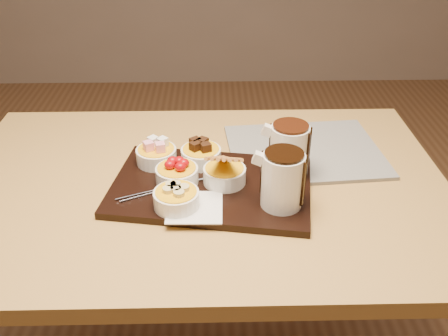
{
  "coord_description": "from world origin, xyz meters",
  "views": [
    {
      "loc": [
        0.03,
        -1.01,
        1.41
      ],
      "look_at": [
        0.06,
        -0.04,
        0.81
      ],
      "focal_mm": 40.0,
      "sensor_mm": 36.0,
      "label": 1
    }
  ],
  "objects_px": {
    "serving_board": "(211,187)",
    "pitcher_milk_chocolate": "(289,151)",
    "pitcher_dark_chocolate": "(282,180)",
    "newspaper": "(304,151)",
    "dining_table": "(201,214)",
    "bowl_strawberries": "(177,175)"
  },
  "relations": [
    {
      "from": "newspaper",
      "to": "pitcher_milk_chocolate",
      "type": "bearing_deg",
      "value": -121.19
    },
    {
      "from": "serving_board",
      "to": "pitcher_dark_chocolate",
      "type": "height_order",
      "value": "pitcher_dark_chocolate"
    },
    {
      "from": "pitcher_dark_chocolate",
      "to": "serving_board",
      "type": "bearing_deg",
      "value": 160.02
    },
    {
      "from": "dining_table",
      "to": "serving_board",
      "type": "height_order",
      "value": "serving_board"
    },
    {
      "from": "dining_table",
      "to": "newspaper",
      "type": "relative_size",
      "value": 3.05
    },
    {
      "from": "serving_board",
      "to": "pitcher_milk_chocolate",
      "type": "relative_size",
      "value": 3.69
    },
    {
      "from": "bowl_strawberries",
      "to": "pitcher_dark_chocolate",
      "type": "distance_m",
      "value": 0.25
    },
    {
      "from": "pitcher_milk_chocolate",
      "to": "serving_board",
      "type": "bearing_deg",
      "value": -158.2
    },
    {
      "from": "serving_board",
      "to": "newspaper",
      "type": "bearing_deg",
      "value": 43.68
    },
    {
      "from": "bowl_strawberries",
      "to": "pitcher_dark_chocolate",
      "type": "height_order",
      "value": "pitcher_dark_chocolate"
    },
    {
      "from": "pitcher_milk_chocolate",
      "to": "newspaper",
      "type": "relative_size",
      "value": 0.32
    },
    {
      "from": "pitcher_dark_chocolate",
      "to": "newspaper",
      "type": "height_order",
      "value": "pitcher_dark_chocolate"
    },
    {
      "from": "dining_table",
      "to": "serving_board",
      "type": "bearing_deg",
      "value": -54.15
    },
    {
      "from": "bowl_strawberries",
      "to": "pitcher_dark_chocolate",
      "type": "bearing_deg",
      "value": -22.0
    },
    {
      "from": "dining_table",
      "to": "newspaper",
      "type": "height_order",
      "value": "newspaper"
    },
    {
      "from": "bowl_strawberries",
      "to": "pitcher_milk_chocolate",
      "type": "xyz_separation_m",
      "value": [
        0.26,
        0.03,
        0.04
      ]
    },
    {
      "from": "pitcher_dark_chocolate",
      "to": "newspaper",
      "type": "relative_size",
      "value": 0.32
    },
    {
      "from": "dining_table",
      "to": "pitcher_milk_chocolate",
      "type": "bearing_deg",
      "value": 0.98
    },
    {
      "from": "pitcher_dark_chocolate",
      "to": "pitcher_milk_chocolate",
      "type": "bearing_deg",
      "value": 85.6
    },
    {
      "from": "serving_board",
      "to": "pitcher_milk_chocolate",
      "type": "xyz_separation_m",
      "value": [
        0.18,
        0.04,
        0.07
      ]
    },
    {
      "from": "dining_table",
      "to": "bowl_strawberries",
      "type": "relative_size",
      "value": 12.0
    },
    {
      "from": "pitcher_dark_chocolate",
      "to": "pitcher_milk_chocolate",
      "type": "relative_size",
      "value": 1.0
    }
  ]
}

